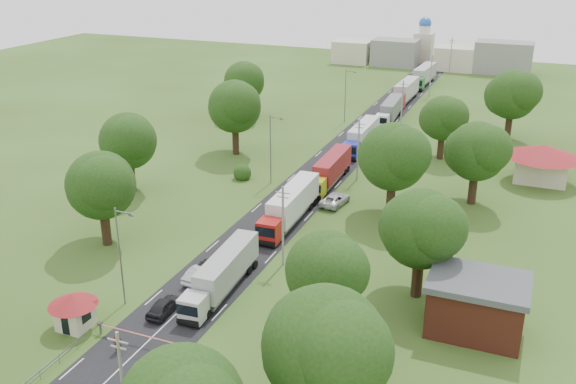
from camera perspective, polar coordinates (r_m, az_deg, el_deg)
The scene contains 42 objects.
ground at distance 76.88m, azimuth -2.24°, elevation -3.44°, with size 260.00×260.00×0.00m, color #334A18.
road at distance 94.04m, azimuth 2.76°, elevation 1.37°, with size 8.00×200.00×0.04m, color black.
boom_barrier at distance 58.26m, azimuth -13.87°, elevation -12.07°, with size 9.22×0.35×1.18m.
guard_booth at distance 60.85m, azimuth -18.53°, elevation -9.64°, with size 4.40×4.40×3.45m.
info_sign at distance 105.38m, azimuth 8.21°, elevation 5.15°, with size 0.12×3.10×4.10m.
pole_1 at distance 67.10m, azimuth -0.45°, elevation -2.94°, with size 1.60×0.24×9.00m.
pole_2 at distance 91.86m, azimuth 6.26°, elevation 3.86°, with size 1.60×0.24×9.00m.
pole_3 at distance 118.08m, azimuth 10.10°, elevation 7.68°, with size 1.60×0.24×9.00m.
pole_4 at distance 144.96m, azimuth 12.57°, elevation 10.09°, with size 1.60×0.24×9.00m.
pole_5 at distance 172.21m, azimuth 14.28°, elevation 11.73°, with size 1.60×0.24×9.00m.
lamp_0 at distance 61.52m, azimuth -14.63°, elevation -5.21°, with size 2.03×0.22×10.00m.
lamp_1 at distance 89.67m, azimuth -1.48°, elevation 4.11°, with size 2.03×0.22×10.00m.
lamp_2 at distance 121.43m, azimuth 5.18°, elevation 8.74°, with size 2.03×0.22×10.00m.
tree_1 at distance 43.09m, azimuth 3.36°, elevation -13.52°, with size 9.60×9.60×12.05m.
tree_2 at distance 54.48m, azimuth 3.45°, elevation -6.93°, with size 8.00×8.00×10.10m.
tree_3 at distance 61.67m, azimuth 11.78°, elevation -3.15°, with size 8.80×8.80×11.07m.
tree_4 at distance 79.17m, azimuth 9.36°, elevation 3.16°, with size 9.60×9.60×12.05m.
tree_5 at distance 85.62m, azimuth 16.45°, elevation 3.52°, with size 8.80×8.80×11.07m.
tree_6 at distance 102.78m, azimuth 13.65°, elevation 6.42°, with size 8.00×8.00×10.10m.
tree_7 at distance 116.26m, azimuth 19.33°, elevation 8.19°, with size 9.60×9.60×12.05m.
tree_10 at distance 73.72m, azimuth -16.23°, elevation 0.62°, with size 8.80×8.80×11.07m.
tree_11 at distance 89.04m, azimuth -13.99°, elevation 4.46°, with size 8.80×8.80×11.07m.
tree_12 at distance 102.28m, azimuth -4.74°, elevation 7.61°, with size 9.60×9.60×12.05m.
tree_13 at distance 123.33m, azimuth -3.90°, elevation 9.78°, with size 8.80×8.80×11.07m.
house_brick at distance 59.52m, azimuth 16.41°, elevation -9.58°, with size 8.60×6.60×5.20m.
house_cream at distance 97.72m, azimuth 21.70°, elevation 2.87°, with size 10.08×10.08×5.80m.
distant_town at distance 177.99m, azimuth 12.93°, elevation 11.77°, with size 52.00×8.00×8.00m.
church at distance 186.27m, azimuth 11.97°, elevation 12.86°, with size 5.00×5.00×12.30m.
truck_0 at distance 63.71m, azimuth -5.80°, elevation -7.19°, with size 2.92×13.65×3.77m.
truck_1 at distance 78.21m, azimuth 0.22°, elevation -1.20°, with size 2.86×15.05×4.17m.
truck_2 at distance 90.96m, azimuth 3.78°, elevation 2.01°, with size 2.63×14.00×3.88m.
truck_3 at distance 106.80m, azimuth 6.60°, elevation 4.96°, with size 2.59×14.38×3.98m.
truck_4 at distance 124.23m, azimuth 9.09°, elevation 7.20°, with size 3.01×14.09×3.89m.
truck_5 at distance 139.28m, azimuth 10.39°, elevation 8.77°, with size 2.84×15.40×4.27m.
truck_6 at distance 156.87m, azimuth 11.98°, elevation 10.11°, with size 3.28×15.64×4.32m.
car_lane_front at distance 61.62m, azimuth -10.97°, elevation -9.94°, with size 1.75×4.35×1.48m, color black.
car_lane_mid at distance 66.44m, azimuth -7.78°, elevation -7.21°, with size 1.62×4.65×1.53m, color #ADAFB5.
car_lane_rear at distance 67.43m, azimuth -7.24°, elevation -6.74°, with size 2.07×5.10×1.48m, color black.
car_verge_near at distance 84.04m, azimuth 4.21°, elevation -0.66°, with size 2.49×5.40×1.50m, color silver.
car_verge_far at distance 97.29m, azimuth 8.00°, elevation 2.35°, with size 1.74×4.33×1.48m, color #4E5155.
pedestrian_near at distance 57.19m, azimuth -14.92°, elevation -12.81°, with size 0.70×0.46×1.91m, color gray.
pedestrian_booth at distance 60.51m, azimuth -18.47°, elevation -11.32°, with size 0.79×0.62×1.63m, color gray.
Camera 1 is at (28.91, -63.29, 32.70)m, focal length 40.00 mm.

